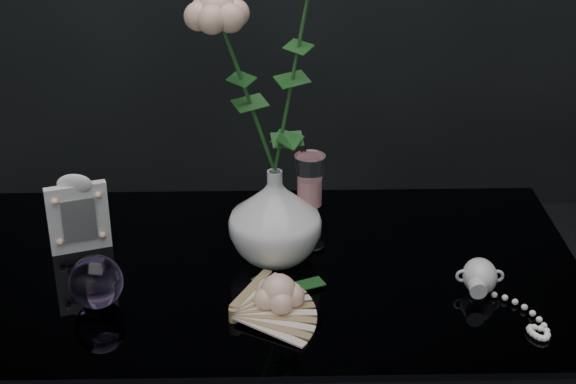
{
  "coord_description": "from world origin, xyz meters",
  "views": [
    {
      "loc": [
        0.01,
        -1.21,
        1.53
      ],
      "look_at": [
        0.04,
        0.01,
        0.92
      ],
      "focal_mm": 55.0,
      "sensor_mm": 36.0,
      "label": 1
    }
  ],
  "objects_px": {
    "wine_glass": "(309,202)",
    "paperweight": "(96,282)",
    "picture_frame": "(78,212)",
    "loose_rose": "(278,293)",
    "pearl_jar": "(480,275)",
    "vase": "(275,216)"
  },
  "relations": [
    {
      "from": "wine_glass",
      "to": "loose_rose",
      "type": "distance_m",
      "value": 0.21
    },
    {
      "from": "loose_rose",
      "to": "pearl_jar",
      "type": "relative_size",
      "value": 0.88
    },
    {
      "from": "paperweight",
      "to": "pearl_jar",
      "type": "distance_m",
      "value": 0.6
    },
    {
      "from": "picture_frame",
      "to": "paperweight",
      "type": "height_order",
      "value": "picture_frame"
    },
    {
      "from": "paperweight",
      "to": "loose_rose",
      "type": "xyz_separation_m",
      "value": [
        0.28,
        -0.02,
        -0.01
      ]
    },
    {
      "from": "vase",
      "to": "picture_frame",
      "type": "bearing_deg",
      "value": 173.63
    },
    {
      "from": "picture_frame",
      "to": "loose_rose",
      "type": "height_order",
      "value": "picture_frame"
    },
    {
      "from": "loose_rose",
      "to": "pearl_jar",
      "type": "distance_m",
      "value": 0.32
    },
    {
      "from": "vase",
      "to": "paperweight",
      "type": "height_order",
      "value": "vase"
    },
    {
      "from": "vase",
      "to": "paperweight",
      "type": "distance_m",
      "value": 0.31
    },
    {
      "from": "wine_glass",
      "to": "loose_rose",
      "type": "xyz_separation_m",
      "value": [
        -0.06,
        -0.2,
        -0.06
      ]
    },
    {
      "from": "vase",
      "to": "picture_frame",
      "type": "distance_m",
      "value": 0.34
    },
    {
      "from": "paperweight",
      "to": "vase",
      "type": "bearing_deg",
      "value": 26.31
    },
    {
      "from": "picture_frame",
      "to": "paperweight",
      "type": "distance_m",
      "value": 0.19
    },
    {
      "from": "loose_rose",
      "to": "pearl_jar",
      "type": "xyz_separation_m",
      "value": [
        0.32,
        0.05,
        -0.0
      ]
    },
    {
      "from": "wine_glass",
      "to": "picture_frame",
      "type": "height_order",
      "value": "wine_glass"
    },
    {
      "from": "vase",
      "to": "wine_glass",
      "type": "relative_size",
      "value": 0.95
    },
    {
      "from": "vase",
      "to": "wine_glass",
      "type": "height_order",
      "value": "wine_glass"
    },
    {
      "from": "pearl_jar",
      "to": "wine_glass",
      "type": "bearing_deg",
      "value": 152.6
    },
    {
      "from": "wine_glass",
      "to": "paperweight",
      "type": "relative_size",
      "value": 2.04
    },
    {
      "from": "paperweight",
      "to": "pearl_jar",
      "type": "bearing_deg",
      "value": 2.89
    },
    {
      "from": "wine_glass",
      "to": "paperweight",
      "type": "xyz_separation_m",
      "value": [
        -0.34,
        -0.18,
        -0.04
      ]
    }
  ]
}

